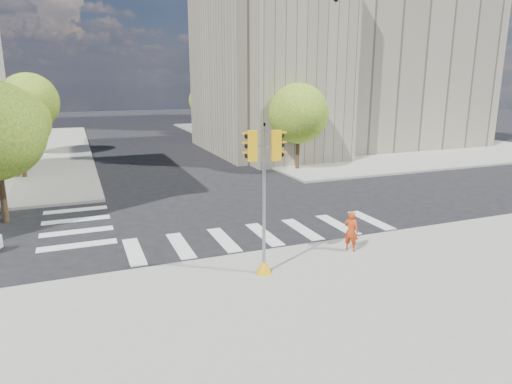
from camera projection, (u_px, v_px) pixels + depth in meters
ground at (250, 221)px, 21.21m from camera, size 160.00×160.00×0.00m
sidewalk_near at (408, 343)px, 11.27m from camera, size 30.00×14.00×0.15m
sidewalk_far_right at (332, 136)px, 51.81m from camera, size 28.00×40.00×0.15m
civic_building at (333, 69)px, 42.29m from camera, size 26.00×16.00×19.39m
office_tower at (289, 15)px, 63.34m from camera, size 20.00×18.00×30.00m
tree_lw_mid at (18, 122)px, 29.15m from camera, size 4.00×4.00×5.77m
tree_lw_far at (29, 102)px, 37.98m from camera, size 4.80×4.80×6.95m
tree_re_near at (298, 114)px, 31.94m from camera, size 4.20×4.20×6.16m
tree_re_mid at (240, 101)px, 42.68m from camera, size 4.60×4.60×6.66m
tree_re_far at (206, 101)px, 53.62m from camera, size 4.00×4.00×5.88m
lamp_near at (281, 103)px, 35.59m from camera, size 0.35×0.18×8.11m
lamp_far at (226, 97)px, 48.22m from camera, size 0.35×0.18×8.11m
traffic_signal at (264, 212)px, 14.64m from camera, size 1.08×0.56×4.97m
photographer at (351, 231)px, 16.97m from camera, size 0.63×0.67×1.53m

